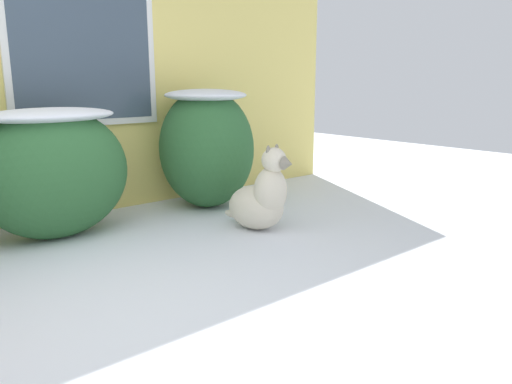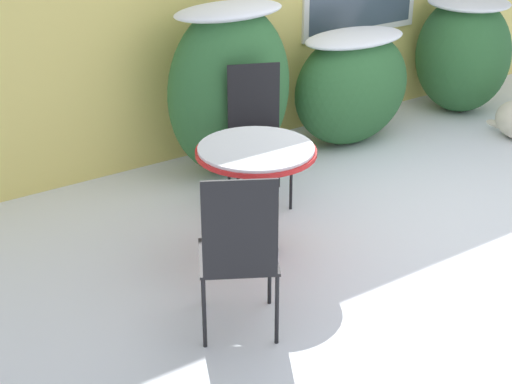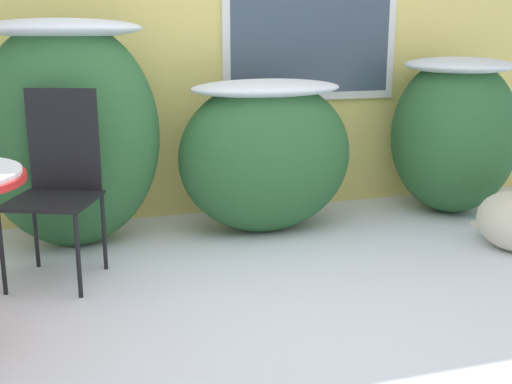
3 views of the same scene
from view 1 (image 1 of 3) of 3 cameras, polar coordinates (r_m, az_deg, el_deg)
name	(u,v)px [view 1 (image 1 of 3)]	position (r m, az deg, el deg)	size (l,w,h in m)	color
ground_plane	(95,322)	(2.88, -17.89, -13.96)	(16.00, 16.00, 0.00)	white
shrub_middle	(54,170)	(4.29, -22.06, 2.37)	(1.21, 0.67, 1.05)	#2D6033
shrub_right	(207,145)	(5.00, -5.67, 5.34)	(0.93, 0.97, 1.18)	#2D6033
dog	(261,199)	(4.24, 0.60, -0.83)	(0.48, 0.74, 0.74)	beige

